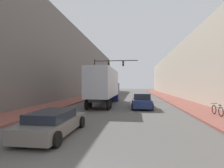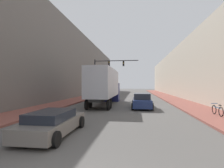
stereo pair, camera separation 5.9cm
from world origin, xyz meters
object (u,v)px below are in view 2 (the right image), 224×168
(semi_truck, at_px, (105,85))
(sedan_car, at_px, (53,123))
(parked_bicycle, at_px, (217,110))
(suv_car, at_px, (142,101))
(traffic_signal_gantry, at_px, (105,71))

(semi_truck, relative_size, sedan_car, 2.55)
(semi_truck, relative_size, parked_bicycle, 6.27)
(suv_car, relative_size, traffic_signal_gantry, 0.59)
(semi_truck, xyz_separation_m, parked_bicycle, (9.72, -6.91, -1.83))
(sedan_car, distance_m, suv_car, 11.39)
(parked_bicycle, bearing_deg, semi_truck, 144.58)
(semi_truck, bearing_deg, suv_car, -29.63)
(semi_truck, height_order, parked_bicycle, semi_truck)
(traffic_signal_gantry, bearing_deg, sedan_car, -86.27)
(semi_truck, bearing_deg, sedan_car, -91.46)
(suv_car, xyz_separation_m, traffic_signal_gantry, (-6.11, 12.41, 4.15))
(sedan_car, height_order, traffic_signal_gantry, traffic_signal_gantry)
(suv_car, xyz_separation_m, parked_bicycle, (5.42, -4.47, -0.21))
(suv_car, height_order, traffic_signal_gantry, traffic_signal_gantry)
(semi_truck, distance_m, sedan_car, 12.98)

